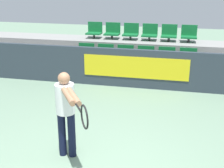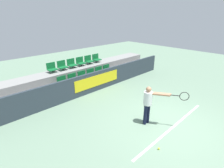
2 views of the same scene
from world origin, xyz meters
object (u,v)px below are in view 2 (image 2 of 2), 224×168
at_px(stadium_chair_7, 62,66).
at_px(stadium_chair_11, 96,58).
at_px(stadium_chair_0, 63,82).
at_px(stadium_chair_5, 107,69).
at_px(stadium_chair_8, 72,64).
at_px(stadium_chair_2, 83,76).
at_px(tennis_ball, 159,149).
at_px(stadium_chair_1, 73,79).
at_px(stadium_chair_9, 81,62).
at_px(stadium_chair_10, 89,60).
at_px(stadium_chair_3, 91,74).
at_px(tennis_player, 150,102).
at_px(stadium_chair_6, 52,68).
at_px(stadium_chair_4, 100,71).

height_order(stadium_chair_7, stadium_chair_11, same).
distance_m(stadium_chair_0, stadium_chair_5, 3.02).
height_order(stadium_chair_8, stadium_chair_11, same).
distance_m(stadium_chair_0, stadium_chair_11, 3.22).
bearing_deg(stadium_chair_8, stadium_chair_2, -90.00).
height_order(stadium_chair_0, tennis_ball, stadium_chair_0).
relative_size(stadium_chair_1, stadium_chair_5, 1.00).
xyz_separation_m(stadium_chair_9, stadium_chair_10, (0.60, 0.00, 0.00)).
bearing_deg(stadium_chair_3, tennis_player, -99.77).
bearing_deg(stadium_chair_6, stadium_chair_3, -29.18).
distance_m(stadium_chair_7, stadium_chair_10, 1.81).
xyz_separation_m(stadium_chair_7, stadium_chair_10, (1.81, 0.00, 0.00)).
relative_size(stadium_chair_10, stadium_chair_11, 1.00).
height_order(stadium_chair_10, tennis_ball, stadium_chair_10).
bearing_deg(stadium_chair_7, stadium_chair_9, 0.00).
distance_m(stadium_chair_2, stadium_chair_8, 1.13).
xyz_separation_m(stadium_chair_3, stadium_chair_6, (-1.81, 1.01, 0.50)).
relative_size(stadium_chair_7, stadium_chair_11, 1.00).
distance_m(stadium_chair_3, stadium_chair_6, 2.13).
xyz_separation_m(stadium_chair_0, tennis_player, (1.04, -4.45, 0.20)).
xyz_separation_m(stadium_chair_3, tennis_player, (-0.77, -4.45, 0.20)).
distance_m(stadium_chair_0, stadium_chair_4, 2.41).
bearing_deg(stadium_chair_9, stadium_chair_11, 0.00).
relative_size(stadium_chair_5, tennis_ball, 7.73).
distance_m(stadium_chair_3, tennis_ball, 5.79).
bearing_deg(stadium_chair_5, stadium_chair_2, 180.00).
relative_size(stadium_chair_4, stadium_chair_5, 1.00).
distance_m(stadium_chair_3, stadium_chair_11, 1.65).
relative_size(stadium_chair_1, stadium_chair_7, 1.00).
height_order(stadium_chair_2, stadium_chair_7, stadium_chair_7).
bearing_deg(stadium_chair_4, stadium_chair_1, 180.00).
height_order(stadium_chair_6, stadium_chair_7, same).
bearing_deg(stadium_chair_1, stadium_chair_4, 0.00).
bearing_deg(tennis_player, stadium_chair_3, 47.47).
bearing_deg(stadium_chair_5, stadium_chair_3, 180.00).
xyz_separation_m(stadium_chair_5, stadium_chair_7, (-2.41, 1.01, 0.50)).
xyz_separation_m(stadium_chair_0, stadium_chair_9, (1.81, 1.01, 0.50)).
bearing_deg(stadium_chair_0, stadium_chair_7, 59.17).
relative_size(stadium_chair_8, stadium_chair_10, 1.00).
distance_m(stadium_chair_4, stadium_chair_10, 1.13).
xyz_separation_m(stadium_chair_6, stadium_chair_8, (1.21, 0.00, 0.00)).
bearing_deg(stadium_chair_8, stadium_chair_0, -140.05).
bearing_deg(stadium_chair_6, stadium_chair_5, -18.52).
xyz_separation_m(stadium_chair_10, stadium_chair_11, (0.60, 0.00, 0.00)).
bearing_deg(stadium_chair_0, stadium_chair_6, 90.00).
relative_size(stadium_chair_4, stadium_chair_6, 1.00).
bearing_deg(stadium_chair_7, stadium_chair_3, -39.95).
height_order(stadium_chair_1, tennis_ball, stadium_chair_1).
bearing_deg(tennis_player, stadium_chair_2, 55.14).
distance_m(stadium_chair_4, stadium_chair_11, 1.28).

